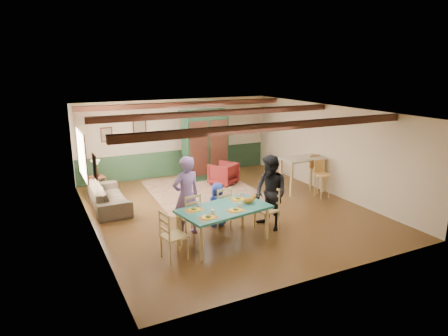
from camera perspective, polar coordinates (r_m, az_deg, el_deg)
name	(u,v)px	position (r m, az deg, el deg)	size (l,w,h in m)	color
floor	(227,209)	(11.03, 0.43, -5.92)	(8.00, 8.00, 0.00)	#462B13
wall_back	(176,138)	(14.25, -6.82, 4.31)	(7.00, 0.02, 2.70)	beige
wall_left	(91,178)	(9.63, -18.50, -1.32)	(0.02, 8.00, 2.70)	beige
wall_right	(330,150)	(12.56, 14.87, 2.55)	(0.02, 8.00, 2.70)	beige
ceiling	(227,111)	(10.40, 0.46, 8.15)	(7.00, 8.00, 0.02)	white
wainscot_back	(177,163)	(14.41, -6.69, 0.78)	(6.95, 0.03, 0.90)	#203A24
ceiling_beam_front	(277,126)	(8.44, 7.54, 5.91)	(6.95, 0.16, 0.16)	black
ceiling_beam_mid	(220,113)	(10.77, -0.50, 7.89)	(6.95, 0.16, 0.16)	black
ceiling_beam_back	(186,104)	(13.14, -5.50, 9.04)	(6.95, 0.16, 0.16)	black
window_left	(82,154)	(11.23, -19.68, 1.83)	(0.06, 1.60, 1.30)	white
picture_left_wall	(95,166)	(8.96, -17.96, 0.21)	(0.04, 0.42, 0.52)	gray
picture_back_a	(140,128)	(13.77, -11.96, 5.65)	(0.45, 0.04, 0.55)	gray
picture_back_b	(107,135)	(13.57, -16.43, 4.60)	(0.38, 0.04, 0.48)	gray
dining_table	(224,225)	(8.91, 0.02, -8.21)	(1.97, 1.09, 0.82)	#216A5F
dining_chair_far_left	(189,215)	(9.26, -5.08, -6.65)	(0.46, 0.48, 1.04)	tan
dining_chair_far_right	(220,207)	(9.71, -0.63, -5.57)	(0.46, 0.48, 1.04)	tan
dining_chair_end_left	(174,235)	(8.25, -7.15, -9.44)	(0.46, 0.48, 1.04)	tan
dining_chair_end_right	(267,209)	(9.62, 6.12, -5.85)	(0.46, 0.48, 1.04)	tan
person_man	(186,196)	(9.19, -5.42, -4.02)	(0.69, 0.45, 1.89)	#7E5EA1
person_woman	(271,193)	(9.56, 6.67, -3.56)	(0.88, 0.68, 1.81)	black
person_child	(218,205)	(9.76, -0.93, -5.26)	(0.54, 0.35, 1.10)	#263B9A
cat	(249,200)	(9.00, 3.54, -4.55)	(0.39, 0.15, 0.20)	#C47922
place_setting_near_left	(208,215)	(8.21, -2.26, -6.77)	(0.44, 0.33, 0.11)	yellow
place_setting_near_center	(236,208)	(8.60, 1.70, -5.75)	(0.44, 0.33, 0.11)	yellow
place_setting_far_left	(194,208)	(8.64, -4.29, -5.69)	(0.44, 0.33, 0.11)	yellow
place_setting_far_right	(238,197)	(9.29, 2.03, -4.18)	(0.44, 0.33, 0.11)	yellow
area_rug	(202,190)	(12.67, -3.15, -3.18)	(3.14, 3.73, 0.01)	tan
armoire	(205,145)	(13.75, -2.70, 3.33)	(1.68, 0.67, 2.37)	black
armchair	(223,174)	(13.19, -0.10, -0.80)	(0.78, 0.80, 0.73)	#450D11
sofa	(108,196)	(11.51, -16.18, -3.91)	(2.24, 0.88, 0.66)	#3A3024
end_table	(97,185)	(12.78, -17.63, -2.40)	(0.46, 0.46, 0.56)	black
table_lamp	(96,168)	(12.64, -17.82, -0.05)	(0.29, 0.29, 0.52)	beige
counter_table	(302,175)	(12.59, 11.05, -0.96)	(1.32, 0.77, 1.10)	#C1B596
bar_stool_left	(322,179)	(12.22, 13.87, -1.54)	(0.40, 0.44, 1.12)	tan
bar_stool_right	(318,174)	(12.71, 13.28, -0.83)	(0.41, 0.45, 1.14)	tan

